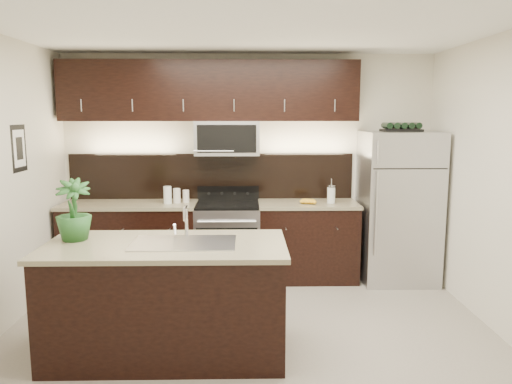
% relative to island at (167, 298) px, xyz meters
% --- Properties ---
extents(ground, '(4.50, 4.50, 0.00)m').
position_rel_island_xyz_m(ground, '(0.69, 0.20, -0.47)').
color(ground, gray).
rests_on(ground, ground).
extents(room_walls, '(4.52, 4.02, 2.71)m').
position_rel_island_xyz_m(room_walls, '(0.58, 0.16, 1.22)').
color(room_walls, beige).
rests_on(room_walls, ground).
extents(counter_run, '(3.51, 0.65, 0.94)m').
position_rel_island_xyz_m(counter_run, '(0.23, 1.89, -0.00)').
color(counter_run, black).
rests_on(counter_run, ground).
extents(upper_fixtures, '(3.49, 0.40, 1.66)m').
position_rel_island_xyz_m(upper_fixtures, '(0.26, 2.04, 1.67)').
color(upper_fixtures, black).
rests_on(upper_fixtures, counter_run).
extents(island, '(1.96, 0.96, 0.94)m').
position_rel_island_xyz_m(island, '(0.00, 0.00, 0.00)').
color(island, black).
rests_on(island, ground).
extents(sink_faucet, '(0.84, 0.50, 0.28)m').
position_rel_island_xyz_m(sink_faucet, '(0.15, 0.01, 0.48)').
color(sink_faucet, silver).
rests_on(sink_faucet, island).
extents(refrigerator, '(0.86, 0.78, 1.78)m').
position_rel_island_xyz_m(refrigerator, '(2.46, 1.83, 0.42)').
color(refrigerator, '#B2B2B7').
rests_on(refrigerator, ground).
extents(wine_rack, '(0.44, 0.27, 0.10)m').
position_rel_island_xyz_m(wine_rack, '(2.46, 1.83, 1.36)').
color(wine_rack, black).
rests_on(wine_rack, refrigerator).
extents(plant, '(0.37, 0.37, 0.51)m').
position_rel_island_xyz_m(plant, '(-0.77, 0.13, 0.72)').
color(plant, '#235723').
rests_on(plant, island).
extents(canisters, '(0.29, 0.18, 0.21)m').
position_rel_island_xyz_m(canisters, '(-0.19, 1.88, 0.56)').
color(canisters, silver).
rests_on(canisters, counter_run).
extents(french_press, '(0.10, 0.10, 0.28)m').
position_rel_island_xyz_m(french_press, '(1.67, 1.84, 0.57)').
color(french_press, silver).
rests_on(french_press, counter_run).
extents(bananas, '(0.24, 0.22, 0.06)m').
position_rel_island_xyz_m(bananas, '(1.34, 1.81, 0.50)').
color(bananas, gold).
rests_on(bananas, counter_run).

